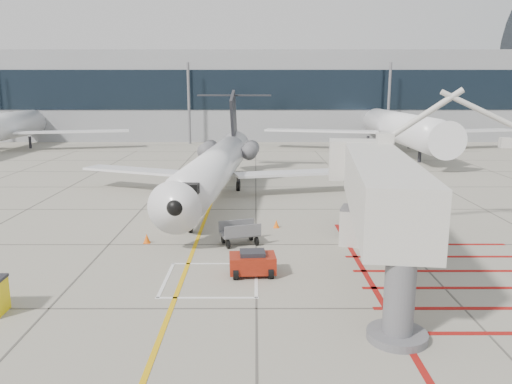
{
  "coord_description": "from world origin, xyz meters",
  "views": [
    {
      "loc": [
        -0.04,
        -21.86,
        8.34
      ],
      "look_at": [
        0.0,
        6.0,
        2.5
      ],
      "focal_mm": 35.0,
      "sensor_mm": 36.0,
      "label": 1
    }
  ],
  "objects": [
    {
      "name": "ground_power_unit",
      "position": [
        5.88,
        3.97,
        1.03
      ],
      "size": [
        2.93,
        2.22,
        2.05
      ],
      "primitive_type": null,
      "rotation": [
        0.0,
        0.0,
        -0.31
      ],
      "color": "beige",
      "rests_on": "ground_plane"
    },
    {
      "name": "regional_jet",
      "position": [
        -3.29,
        13.35,
        3.95
      ],
      "size": [
        26.15,
        31.89,
        7.9
      ],
      "primitive_type": null,
      "rotation": [
        0.0,
        0.0,
        -0.08
      ],
      "color": "white",
      "rests_on": "ground_plane"
    },
    {
      "name": "cone_nose",
      "position": [
        -5.98,
        4.31,
        0.26
      ],
      "size": [
        0.38,
        0.38,
        0.52
      ],
      "primitive_type": "cone",
      "color": "#E7580C",
      "rests_on": "ground_plane"
    },
    {
      "name": "bg_aircraft_b",
      "position": [
        -34.36,
        46.0,
        5.57
      ],
      "size": [
        33.4,
        37.11,
        11.13
      ],
      "primitive_type": null,
      "color": "silver",
      "rests_on": "ground_plane"
    },
    {
      "name": "terminal_building",
      "position": [
        10.0,
        70.0,
        7.0
      ],
      "size": [
        180.0,
        28.0,
        14.0
      ],
      "primitive_type": "cube",
      "color": "gray",
      "rests_on": "ground_plane"
    },
    {
      "name": "cone_side",
      "position": [
        1.24,
        7.35,
        0.24
      ],
      "size": [
        0.35,
        0.35,
        0.48
      ],
      "primitive_type": "cone",
      "color": "#FC640D",
      "rests_on": "ground_plane"
    },
    {
      "name": "pushback_tug",
      "position": [
        -0.17,
        -0.46,
        0.6
      ],
      "size": [
        2.15,
        1.43,
        1.21
      ],
      "primitive_type": null,
      "rotation": [
        0.0,
        0.0,
        0.07
      ],
      "color": "maroon",
      "rests_on": "ground_plane"
    },
    {
      "name": "bg_aircraft_c",
      "position": [
        18.65,
        46.0,
        5.8
      ],
      "size": [
        34.8,
        38.66,
        11.6
      ],
      "primitive_type": null,
      "color": "silver",
      "rests_on": "ground_plane"
    },
    {
      "name": "baggage_cart",
      "position": [
        -0.88,
        4.07,
        0.64
      ],
      "size": [
        2.34,
        1.88,
        1.28
      ],
      "primitive_type": null,
      "rotation": [
        0.0,
        0.0,
        0.34
      ],
      "color": "#5C5D61",
      "rests_on": "ground_plane"
    },
    {
      "name": "jet_bridge",
      "position": [
        5.51,
        -0.41,
        3.52
      ],
      "size": [
        10.5,
        18.5,
        7.04
      ],
      "primitive_type": null,
      "rotation": [
        0.0,
        0.0,
        -0.13
      ],
      "color": "beige",
      "rests_on": "ground_plane"
    },
    {
      "name": "terminal_glass_band",
      "position": [
        10.0,
        55.95,
        8.0
      ],
      "size": [
        180.0,
        0.1,
        6.0
      ],
      "primitive_type": "cube",
      "color": "black",
      "rests_on": "ground_plane"
    },
    {
      "name": "ground_plane",
      "position": [
        0.0,
        0.0,
        0.0
      ],
      "size": [
        260.0,
        260.0,
        0.0
      ],
      "primitive_type": "plane",
      "color": "gray",
      "rests_on": "ground"
    }
  ]
}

